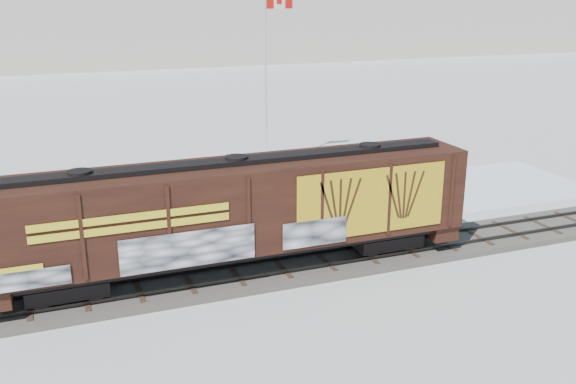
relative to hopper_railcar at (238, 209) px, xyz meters
name	(u,v)px	position (x,y,z in m)	size (l,w,h in m)	color
ground	(323,265)	(3.85, 0.01, -3.07)	(500.00, 500.00, 0.00)	white
rail_track	(323,262)	(3.85, 0.01, -2.93)	(50.00, 3.40, 0.43)	#59544C
parking_strip	(267,212)	(3.85, 7.51, -3.06)	(40.00, 8.00, 0.03)	white
hopper_railcar	(238,209)	(0.00, 0.00, 0.00)	(19.72, 3.06, 4.75)	black
flagpole	(267,106)	(6.70, 15.59, 1.23)	(2.30, 0.90, 11.62)	silver
car_silver	(195,208)	(-0.18, 7.13, -2.19)	(2.02, 5.01, 1.71)	#B6B9BE
car_white	(246,207)	(2.25, 6.23, -2.19)	(1.81, 5.18, 1.71)	silver
car_dark	(363,194)	(9.01, 6.28, -2.26)	(2.20, 5.41, 1.57)	black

